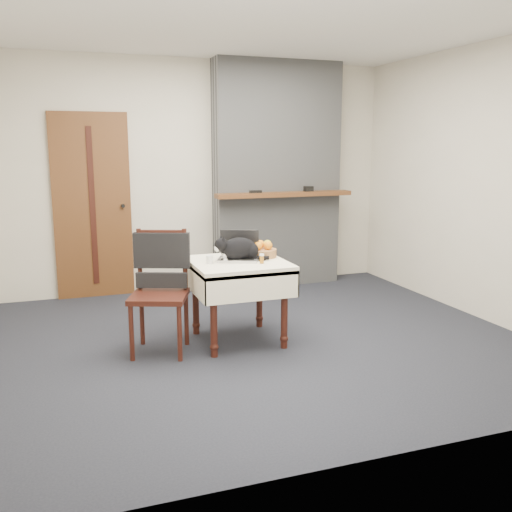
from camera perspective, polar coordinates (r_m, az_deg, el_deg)
The scene contains 12 objects.
ground at distance 4.98m, azimuth 0.23°, elevation -8.37°, with size 4.50×4.50×0.00m, color black.
room_shell at distance 5.14m, azimuth -1.56°, elevation 12.24°, with size 4.52×4.01×2.61m.
door at distance 6.44m, azimuth -16.05°, elevation 4.79°, with size 0.82×0.10×2.00m.
chimney at distance 6.75m, azimuth 2.11°, elevation 8.02°, with size 1.62×0.48×2.60m.
side_table at distance 4.81m, azimuth -1.80°, elevation -1.82°, with size 0.78×0.78×0.70m.
laptop at distance 4.84m, azimuth -1.74°, elevation 0.38°, with size 0.42×0.39×0.25m.
cat at distance 4.78m, azimuth -1.64°, elevation 0.67°, with size 0.46×0.20×0.22m.
cream_jar at distance 4.69m, azimuth -4.66°, elevation -0.36°, with size 0.06×0.06×0.06m, color white.
pill_bottle at distance 4.67m, azimuth 0.57°, elevation -0.25°, with size 0.04×0.04×0.08m.
fruit_basket at distance 4.94m, azimuth 0.62°, elevation 0.55°, with size 0.25×0.25×0.14m.
desk_clutter at distance 4.84m, azimuth 0.34°, elevation -0.31°, with size 0.12×0.01×0.01m, color black.
chair at distance 4.68m, azimuth -9.51°, elevation -1.78°, with size 0.57×0.56×0.99m.
Camera 1 is at (-1.60, -4.42, 1.66)m, focal length 40.00 mm.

